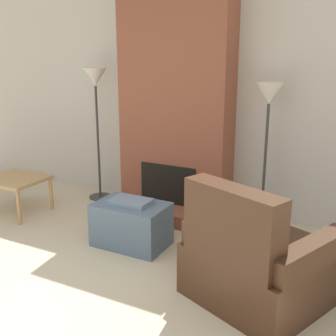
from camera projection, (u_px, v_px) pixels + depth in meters
wall_back at (185, 102)px, 5.08m from camera, size 6.95×0.06×2.60m
fireplace at (175, 110)px, 4.88m from camera, size 1.33×0.76×2.60m
ottoman at (131, 224)px, 4.22m from camera, size 0.72×0.47×0.49m
armchair at (257, 265)px, 3.27m from camera, size 1.26×1.27×0.99m
side_table at (16, 182)px, 5.04m from camera, size 0.68×0.60×0.44m
floor_lamp_left at (96, 90)px, 5.27m from camera, size 0.30×0.30×1.70m
floor_lamp_right at (268, 108)px, 4.32m from camera, size 0.30×0.30×1.60m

